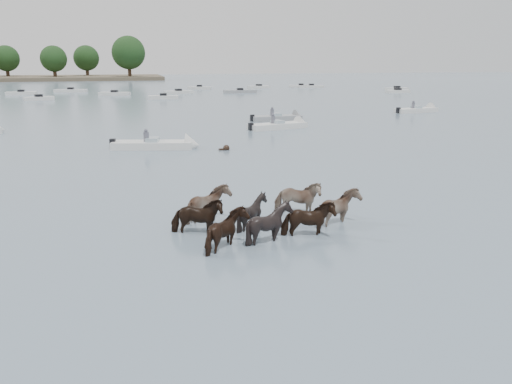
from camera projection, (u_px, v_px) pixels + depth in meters
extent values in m
plane|color=slate|center=(204.00, 248.00, 15.84)|extent=(400.00, 400.00, 0.00)
imported|color=black|center=(197.00, 220.00, 17.04)|extent=(1.91, 1.14, 1.51)
imported|color=gray|center=(209.00, 207.00, 18.38)|extent=(1.95, 2.01, 1.56)
imported|color=black|center=(252.00, 215.00, 17.68)|extent=(1.37, 1.24, 1.45)
imported|color=#846D59|center=(298.00, 200.00, 19.34)|extent=(2.00, 1.47, 1.54)
imported|color=black|center=(228.00, 234.00, 15.63)|extent=(1.68, 1.81, 1.50)
imported|color=black|center=(270.00, 226.00, 16.29)|extent=(1.81, 1.73, 1.56)
imported|color=black|center=(308.00, 223.00, 16.78)|extent=(1.83, 0.99, 1.48)
imported|color=tan|center=(340.00, 211.00, 17.93)|extent=(1.97, 2.01, 1.54)
sphere|color=black|center=(226.00, 148.00, 33.02)|extent=(0.44, 0.44, 0.44)
cube|color=black|center=(223.00, 150.00, 32.98)|extent=(0.50, 0.22, 0.18)
cube|color=silver|center=(153.00, 145.00, 33.57)|extent=(5.49, 2.74, 0.55)
cone|color=silver|center=(193.00, 145.00, 33.64)|extent=(1.24, 1.76, 1.60)
cube|color=#99ADB7|center=(153.00, 140.00, 33.48)|extent=(1.03, 1.27, 0.35)
cube|color=black|center=(113.00, 143.00, 33.46)|extent=(0.42, 0.42, 0.60)
cylinder|color=#595966|center=(146.00, 137.00, 33.33)|extent=(0.36, 0.36, 0.70)
sphere|color=#595966|center=(146.00, 131.00, 33.22)|extent=(0.24, 0.24, 0.24)
cube|color=gray|center=(276.00, 118.00, 49.05)|extent=(4.98, 1.97, 0.55)
cone|color=gray|center=(299.00, 118.00, 49.82)|extent=(1.02, 1.66, 1.60)
cube|color=#99ADB7|center=(276.00, 115.00, 48.96)|extent=(0.88, 1.18, 0.35)
cube|color=black|center=(252.00, 118.00, 48.24)|extent=(0.38, 0.38, 0.60)
cylinder|color=#595966|center=(272.00, 113.00, 48.81)|extent=(0.36, 0.36, 0.70)
sphere|color=#595966|center=(272.00, 108.00, 48.70)|extent=(0.24, 0.24, 0.24)
cube|color=silver|center=(277.00, 126.00, 43.20)|extent=(5.43, 2.90, 0.55)
cone|color=silver|center=(302.00, 124.00, 44.45)|extent=(1.29, 1.78, 1.60)
cube|color=#99ADB7|center=(277.00, 122.00, 43.12)|extent=(1.07, 1.29, 0.35)
cube|color=black|center=(251.00, 127.00, 41.92)|extent=(0.43, 0.43, 0.60)
cylinder|color=#595966|center=(273.00, 120.00, 42.97)|extent=(0.36, 0.36, 0.70)
sphere|color=#595966|center=(273.00, 115.00, 42.85)|extent=(0.24, 0.24, 0.24)
cube|color=silver|center=(416.00, 111.00, 56.69)|extent=(5.32, 2.56, 0.55)
cone|color=silver|center=(433.00, 110.00, 57.77)|extent=(1.19, 1.74, 1.60)
cube|color=#99ADB7|center=(416.00, 107.00, 56.61)|extent=(1.00, 1.25, 0.35)
cube|color=black|center=(398.00, 110.00, 55.58)|extent=(0.41, 0.41, 0.60)
cylinder|color=#595966|center=(413.00, 106.00, 56.46)|extent=(0.36, 0.36, 0.70)
sphere|color=#595966|center=(414.00, 102.00, 56.34)|extent=(0.24, 0.24, 0.24)
cube|color=silver|center=(21.00, 93.00, 85.23)|extent=(4.84, 1.65, 0.60)
cube|color=black|center=(21.00, 91.00, 85.14)|extent=(1.03, 1.03, 0.50)
cube|color=silver|center=(39.00, 99.00, 73.71)|extent=(4.36, 2.77, 0.60)
cube|color=black|center=(39.00, 96.00, 73.62)|extent=(1.27, 1.27, 0.50)
cube|color=silver|center=(71.00, 91.00, 92.46)|extent=(5.94, 2.50, 0.60)
cube|color=black|center=(71.00, 89.00, 92.36)|extent=(1.16, 1.16, 0.50)
cube|color=silver|center=(115.00, 94.00, 84.06)|extent=(5.30, 2.81, 0.60)
cube|color=black|center=(114.00, 92.00, 83.97)|extent=(1.23, 1.23, 0.50)
cube|color=silver|center=(163.00, 98.00, 76.09)|extent=(4.46, 1.77, 0.60)
cube|color=black|center=(163.00, 95.00, 75.99)|extent=(1.06, 1.06, 0.50)
cube|color=silver|center=(178.00, 92.00, 87.79)|extent=(5.23, 2.58, 0.60)
cube|color=black|center=(178.00, 90.00, 87.69)|extent=(1.20, 1.20, 0.50)
cube|color=silver|center=(199.00, 88.00, 101.52)|extent=(4.92, 2.73, 0.60)
cube|color=black|center=(199.00, 86.00, 101.42)|extent=(1.24, 1.24, 0.50)
cube|color=gray|center=(240.00, 92.00, 90.08)|extent=(5.89, 1.66, 0.60)
cube|color=black|center=(240.00, 89.00, 89.99)|extent=(1.03, 1.03, 0.50)
cube|color=silver|center=(259.00, 87.00, 104.89)|extent=(4.96, 2.43, 0.60)
cube|color=black|center=(259.00, 85.00, 104.80)|extent=(1.18, 1.18, 0.50)
cube|color=silver|center=(301.00, 87.00, 107.57)|extent=(5.27, 2.72, 0.60)
cube|color=black|center=(301.00, 85.00, 107.48)|extent=(1.22, 1.22, 0.50)
cube|color=silver|center=(311.00, 87.00, 106.76)|extent=(5.37, 2.69, 0.60)
cube|color=black|center=(311.00, 85.00, 106.66)|extent=(1.21, 1.21, 0.50)
cube|color=silver|center=(398.00, 92.00, 90.26)|extent=(4.37, 1.68, 0.60)
cube|color=black|center=(398.00, 89.00, 90.16)|extent=(1.04, 1.04, 0.50)
cube|color=silver|center=(397.00, 89.00, 97.50)|extent=(4.43, 1.88, 0.60)
cube|color=black|center=(397.00, 87.00, 97.40)|extent=(1.09, 1.09, 0.50)
cylinder|color=#382619|center=(8.00, 74.00, 151.26)|extent=(1.00, 1.00, 3.41)
sphere|color=black|center=(6.00, 58.00, 150.13)|extent=(7.57, 7.57, 7.57)
cylinder|color=#382619|center=(55.00, 74.00, 146.80)|extent=(1.00, 1.00, 3.34)
sphere|color=black|center=(54.00, 59.00, 145.70)|extent=(7.43, 7.43, 7.43)
cylinder|color=#382619|center=(87.00, 73.00, 158.49)|extent=(1.00, 1.00, 3.48)
sphere|color=black|center=(86.00, 58.00, 157.34)|extent=(7.73, 7.73, 7.73)
cylinder|color=#382619|center=(130.00, 72.00, 148.65)|extent=(1.00, 1.00, 4.30)
sphere|color=black|center=(128.00, 53.00, 147.24)|extent=(9.55, 9.55, 9.55)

